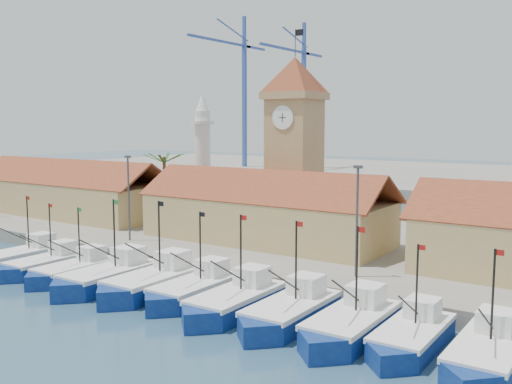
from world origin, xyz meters
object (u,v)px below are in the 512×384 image
Objects in this scene: clock_tower at (294,140)px; minaret at (203,155)px; boat_0 at (22,258)px; boat_5 at (193,291)px.

minaret is (-15.00, 2.00, -2.23)m from clock_tower.
boat_0 is at bearing -95.26° from minaret.
boat_5 is 0.43× the size of clock_tower.
minaret reaches higher than boat_5.
boat_0 is 21.51m from boat_5.
boat_0 is 0.58× the size of minaret.
boat_5 is at bearing -52.13° from minaret.
clock_tower reaches higher than minaret.
boat_0 is 26.97m from minaret.
minaret reaches higher than boat_0.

